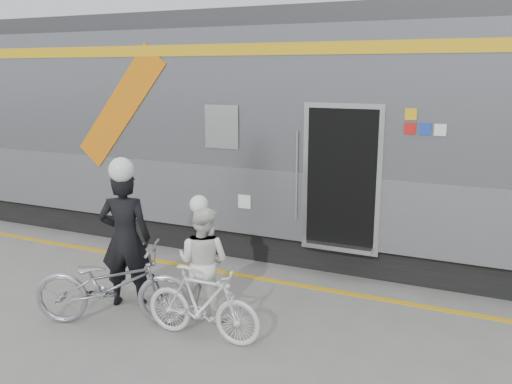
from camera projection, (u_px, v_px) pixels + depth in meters
The scene contains 9 objects.
ground at pixel (164, 335), 6.56m from camera, with size 90.00×90.00×0.00m, color slate.
train at pixel (251, 129), 10.16m from camera, with size 24.00×3.17×4.10m.
safety_strip at pixel (242, 275), 8.47m from camera, with size 24.00×0.12×0.01m, color gold.
man at pixel (125, 238), 7.25m from camera, with size 0.68×0.45×1.88m, color black.
bicycle_left at pixel (112, 285), 6.77m from camera, with size 0.69×1.97×1.03m, color #96979D.
woman at pixel (203, 262), 6.93m from camera, with size 0.72×0.56×1.48m, color white.
bicycle_right at pixel (202, 304), 6.38m from camera, with size 0.42×1.49×0.90m, color silver.
helmet_man at pixel (121, 157), 7.00m from camera, with size 0.33×0.33×0.33m, color white.
helmet_woman at pixel (202, 197), 6.74m from camera, with size 0.24×0.24×0.24m, color white.
Camera 1 is at (3.52, -5.01, 3.14)m, focal length 38.00 mm.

